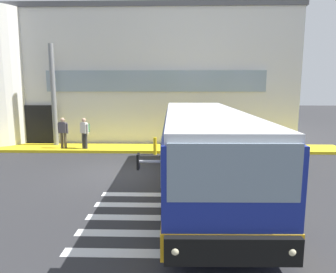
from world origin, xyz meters
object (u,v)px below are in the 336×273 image
object	(u,v)px
bus_main_foreground	(203,151)
passenger_near_column	(63,131)
passenger_by_doorway	(85,131)
safety_bollard_yellow	(155,146)
entry_support_column	(53,95)

from	to	relation	value
bus_main_foreground	passenger_near_column	xyz separation A→B (m)	(-7.12, 6.19, -0.25)
passenger_by_doorway	safety_bollard_yellow	bearing A→B (deg)	-10.85
bus_main_foreground	passenger_near_column	world-z (taller)	bus_main_foreground
entry_support_column	passenger_near_column	world-z (taller)	entry_support_column
entry_support_column	bus_main_foreground	bearing A→B (deg)	-42.12
passenger_near_column	safety_bollard_yellow	distance (m)	5.19
entry_support_column	passenger_by_doorway	xyz separation A→B (m)	(2.02, -1.06, -1.88)
entry_support_column	bus_main_foreground	xyz separation A→B (m)	(7.92, -7.16, -1.66)
entry_support_column	bus_main_foreground	distance (m)	10.80
entry_support_column	safety_bollard_yellow	size ratio (longest dim) A/B	6.33
bus_main_foreground	safety_bollard_yellow	distance (m)	5.80
passenger_near_column	entry_support_column	bearing A→B (deg)	129.51
passenger_by_doorway	safety_bollard_yellow	distance (m)	3.99
bus_main_foreground	passenger_by_doorway	size ratio (longest dim) A/B	6.28
entry_support_column	safety_bollard_yellow	distance (m)	6.66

